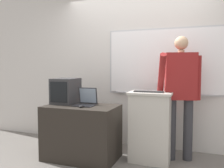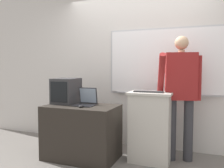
% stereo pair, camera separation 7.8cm
% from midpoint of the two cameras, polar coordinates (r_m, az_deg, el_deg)
% --- Properties ---
extents(back_wall, '(6.40, 0.17, 2.95)m').
position_cam_midpoint_polar(back_wall, '(4.01, 6.06, 6.15)').
color(back_wall, silver).
rests_on(back_wall, ground_plane).
extents(lectern_podium, '(0.60, 0.47, 0.98)m').
position_cam_midpoint_polar(lectern_podium, '(3.43, 8.62, -9.99)').
color(lectern_podium, '#BCB7AD').
rests_on(lectern_podium, ground_plane).
extents(side_desk, '(1.03, 0.64, 0.77)m').
position_cam_midpoint_polar(side_desk, '(3.52, -7.93, -11.37)').
color(side_desk, '#28231E').
rests_on(side_desk, ground_plane).
extents(person_presenter, '(0.59, 0.63, 1.75)m').
position_cam_midpoint_polar(person_presenter, '(3.45, 15.50, -1.17)').
color(person_presenter, '#333338').
rests_on(person_presenter, ground_plane).
extents(laptop, '(0.29, 0.27, 0.25)m').
position_cam_midpoint_polar(laptop, '(3.46, -6.82, -3.79)').
color(laptop, '#28282D').
rests_on(laptop, side_desk).
extents(wireless_keyboard, '(0.40, 0.11, 0.02)m').
position_cam_midpoint_polar(wireless_keyboard, '(3.29, 8.12, -1.80)').
color(wireless_keyboard, '#2D2D30').
rests_on(wireless_keyboard, lectern_podium).
extents(computer_mouse_by_laptop, '(0.06, 0.10, 0.03)m').
position_cam_midpoint_polar(computer_mouse_by_laptop, '(3.27, -8.07, -5.33)').
color(computer_mouse_by_laptop, black).
rests_on(computer_mouse_by_laptop, side_desk).
extents(crt_monitor, '(0.34, 0.40, 0.38)m').
position_cam_midpoint_polar(crt_monitor, '(3.66, -11.68, -1.64)').
color(crt_monitor, '#333335').
rests_on(crt_monitor, side_desk).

